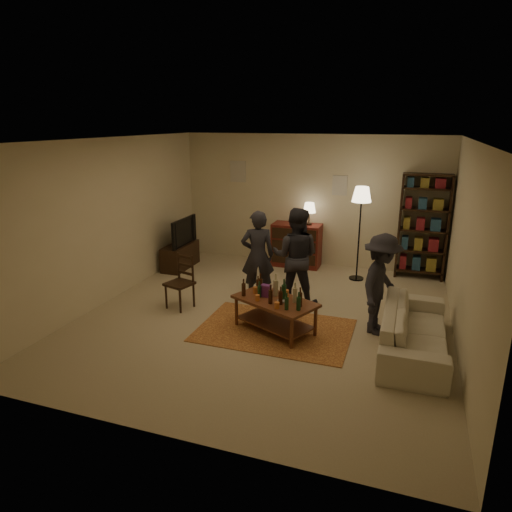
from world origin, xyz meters
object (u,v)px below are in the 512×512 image
at_px(floor_lamp, 361,201).
at_px(person_left, 258,256).
at_px(tv_stand, 180,250).
at_px(dresser, 297,244).
at_px(person_by_sofa, 381,284).
at_px(coffee_table, 275,304).
at_px(person_right, 296,257).
at_px(dining_chair, 182,280).
at_px(bookshelf, 423,226).
at_px(sofa, 415,330).

height_order(floor_lamp, person_left, floor_lamp).
relative_size(tv_stand, dresser, 0.78).
xyz_separation_m(tv_stand, floor_lamp, (3.57, 0.47, 1.14)).
bearing_deg(person_by_sofa, floor_lamp, 28.82).
distance_m(coffee_table, floor_lamp, 3.02).
xyz_separation_m(coffee_table, person_right, (0.01, 1.13, 0.39)).
bearing_deg(tv_stand, person_right, -21.63).
bearing_deg(dining_chair, coffee_table, 4.20).
height_order(coffee_table, dining_chair, dining_chair).
height_order(dresser, bookshelf, bookshelf).
relative_size(person_right, person_by_sofa, 1.11).
height_order(sofa, person_left, person_left).
bearing_deg(sofa, dining_chair, 84.50).
bearing_deg(bookshelf, person_right, -133.61).
distance_m(tv_stand, floor_lamp, 3.77).
distance_m(dining_chair, person_right, 1.90).
bearing_deg(tv_stand, coffee_table, -39.15).
relative_size(person_left, person_right, 0.95).
bearing_deg(floor_lamp, coffee_table, -107.54).
relative_size(bookshelf, person_left, 1.31).
distance_m(person_left, person_right, 0.65).
height_order(tv_stand, person_right, person_right).
distance_m(dresser, sofa, 3.93).
relative_size(dresser, bookshelf, 0.67).
height_order(floor_lamp, person_right, floor_lamp).
height_order(dining_chair, tv_stand, tv_stand).
bearing_deg(bookshelf, dining_chair, -142.34).
relative_size(bookshelf, sofa, 0.97).
xyz_separation_m(sofa, person_by_sofa, (-0.50, 0.44, 0.43)).
xyz_separation_m(sofa, person_right, (-1.92, 1.12, 0.51)).
bearing_deg(person_right, person_by_sofa, 151.19).
bearing_deg(dining_chair, sofa, 10.76).
bearing_deg(tv_stand, floor_lamp, 7.43).
relative_size(tv_stand, person_by_sofa, 0.72).
bearing_deg(tv_stand, bookshelf, 11.80).
height_order(dining_chair, person_by_sofa, person_by_sofa).
bearing_deg(person_right, dining_chair, 21.17).
xyz_separation_m(floor_lamp, sofa, (1.08, -2.67, -1.22)).
bearing_deg(person_right, floor_lamp, -121.63).
relative_size(bookshelf, person_by_sofa, 1.37).
distance_m(dresser, person_right, 2.08).
xyz_separation_m(dining_chair, floor_lamp, (2.54, 2.32, 1.06)).
bearing_deg(bookshelf, sofa, -90.82).
height_order(dresser, sofa, dresser).
xyz_separation_m(tv_stand, person_right, (2.73, -1.08, 0.43)).
bearing_deg(tv_stand, person_left, -27.94).
bearing_deg(coffee_table, dresser, 98.48).
relative_size(dining_chair, floor_lamp, 0.50).
bearing_deg(coffee_table, bookshelf, 58.31).
relative_size(coffee_table, sofa, 0.65).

